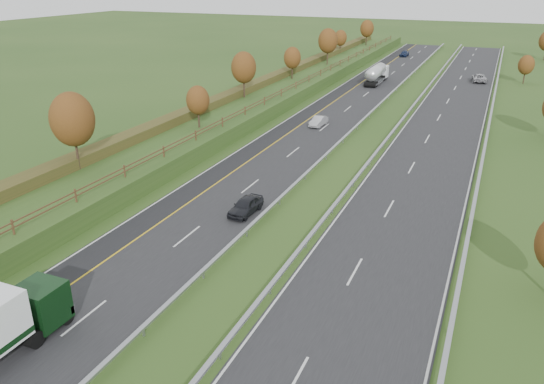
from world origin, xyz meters
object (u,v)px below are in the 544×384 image
at_px(car_silver_mid, 319,121).
at_px(car_oncoming, 479,78).
at_px(car_dark_near, 246,206).
at_px(road_tanker, 377,73).
at_px(car_small_far, 404,54).

distance_m(car_silver_mid, car_oncoming, 47.67).
bearing_deg(car_dark_near, road_tanker, 95.94).
height_order(road_tanker, car_dark_near, road_tanker).
bearing_deg(car_silver_mid, car_oncoming, 70.86).
distance_m(road_tanker, car_small_far, 38.76).
bearing_deg(car_oncoming, road_tanker, 19.18).
bearing_deg(car_silver_mid, car_small_far, 94.92).
distance_m(road_tanker, car_silver_mid, 34.76).
distance_m(road_tanker, car_oncoming, 20.58).
height_order(road_tanker, car_silver_mid, road_tanker).
xyz_separation_m(car_silver_mid, car_small_far, (-1.26, 73.45, -0.01)).
distance_m(car_dark_near, car_silver_mid, 30.80).
bearing_deg(road_tanker, car_oncoming, 26.34).
bearing_deg(car_oncoming, car_silver_mid, 59.76).
height_order(car_small_far, car_oncoming, car_oncoming).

